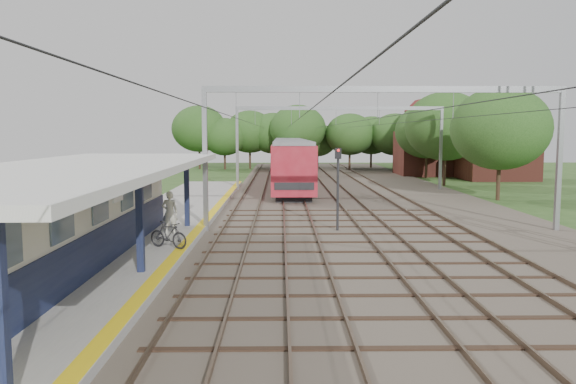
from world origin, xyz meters
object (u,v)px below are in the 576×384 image
object	(u,v)px
train	(289,158)
signal_post	(338,181)
person	(170,212)
bicycle	(168,235)

from	to	relation	value
train	signal_post	xyz separation A→B (m)	(1.85, -29.68, 0.22)
person	bicycle	world-z (taller)	person
person	train	distance (m)	32.43
signal_post	train	bearing A→B (deg)	118.24
person	bicycle	distance (m)	3.18
person	signal_post	size ratio (longest dim) A/B	0.47
train	signal_post	distance (m)	29.74
bicycle	signal_post	size ratio (longest dim) A/B	0.43
person	train	world-z (taller)	train
train	bicycle	bearing A→B (deg)	-98.55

